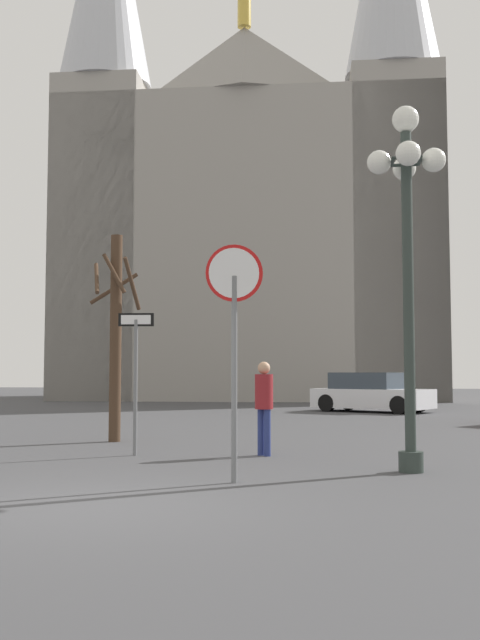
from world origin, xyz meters
TOP-DOWN VIEW (x-y plane):
  - ground_plane at (0.00, 0.00)m, footprint 120.00×120.00m
  - cathedral at (-2.62, 32.50)m, footprint 20.74×11.83m
  - stop_sign at (1.35, 1.94)m, footprint 0.76×0.22m
  - one_way_arrow_sign at (-0.88, 4.85)m, footprint 0.63×0.10m
  - street_lamp at (3.73, 3.35)m, footprint 1.16×1.16m
  - bare_tree at (-2.05, 7.30)m, footprint 1.16×1.29m
  - parked_car_far_white at (3.59, 19.94)m, footprint 4.60×3.63m
  - pedestrian_walking at (1.37, 5.14)m, footprint 0.32×0.32m

SIDE VIEW (x-z plane):
  - ground_plane at x=0.00m, z-range 0.00..0.00m
  - parked_car_far_white at x=3.59m, z-range -0.05..1.40m
  - pedestrian_walking at x=1.37m, z-range 0.17..1.81m
  - one_way_arrow_sign at x=-0.88m, z-range 0.30..2.80m
  - stop_sign at x=1.35m, z-range 0.63..3.79m
  - bare_tree at x=-2.05m, z-range 0.13..4.51m
  - street_lamp at x=3.73m, z-range 0.94..6.40m
  - cathedral at x=-2.62m, z-range -5.37..26.22m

